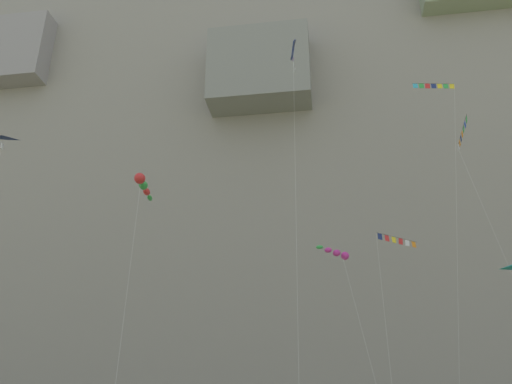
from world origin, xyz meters
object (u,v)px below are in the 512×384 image
(kite_diamond_near_cliff, at_px, (293,56))
(kite_windsock_high_center, at_px, (143,185))
(kite_banner_mid_left, at_px, (469,151))
(kite_windsock_front_field, at_px, (338,254))
(kite_banner_low_left, at_px, (397,250))
(kite_banner_upper_left, at_px, (436,106))

(kite_diamond_near_cliff, height_order, kite_windsock_high_center, kite_diamond_near_cliff)
(kite_banner_mid_left, height_order, kite_windsock_high_center, kite_banner_mid_left)
(kite_windsock_front_field, bearing_deg, kite_diamond_near_cliff, -127.49)
(kite_banner_low_left, distance_m, kite_banner_upper_left, 13.47)
(kite_windsock_front_field, distance_m, kite_banner_mid_left, 12.83)
(kite_windsock_front_field, bearing_deg, kite_banner_upper_left, 19.67)
(kite_windsock_front_field, height_order, kite_banner_mid_left, kite_banner_mid_left)
(kite_diamond_near_cliff, relative_size, kite_banner_low_left, 2.05)
(kite_banner_low_left, height_order, kite_windsock_high_center, kite_windsock_high_center)
(kite_windsock_front_field, relative_size, kite_windsock_high_center, 0.74)
(kite_banner_low_left, distance_m, kite_banner_mid_left, 9.53)
(kite_windsock_front_field, height_order, kite_banner_upper_left, kite_banner_upper_left)
(kite_diamond_near_cliff, xyz_separation_m, kite_windsock_front_field, (2.35, 3.06, -14.38))
(kite_banner_low_left, distance_m, kite_windsock_high_center, 18.04)
(kite_banner_mid_left, bearing_deg, kite_banner_low_left, -177.09)
(kite_windsock_high_center, bearing_deg, kite_diamond_near_cliff, 1.49)
(kite_banner_low_left, bearing_deg, kite_windsock_high_center, -165.11)
(kite_banner_upper_left, bearing_deg, kite_windsock_front_field, -160.33)
(kite_windsock_front_field, relative_size, kite_banner_mid_left, 0.59)
(kite_banner_low_left, xyz_separation_m, kite_windsock_front_field, (-4.06, -1.18, -0.42))
(kite_banner_mid_left, relative_size, kite_banner_upper_left, 0.80)
(kite_diamond_near_cliff, height_order, kite_banner_mid_left, kite_diamond_near_cliff)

